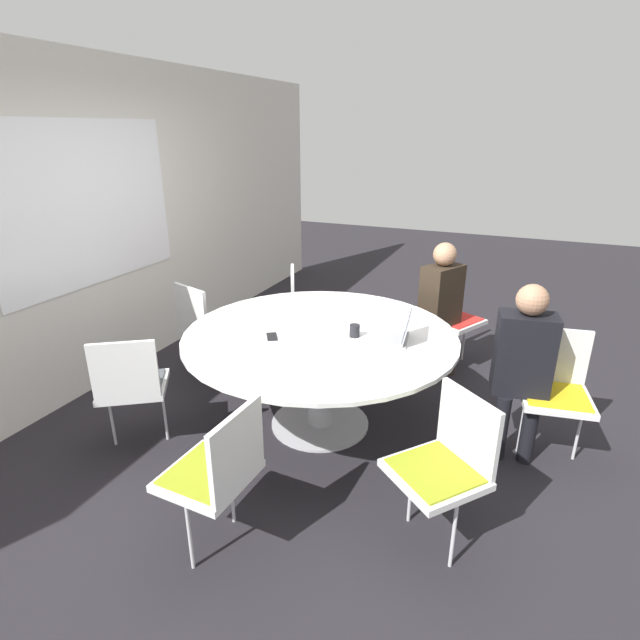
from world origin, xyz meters
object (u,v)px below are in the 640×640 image
object	(u,v)px
person_1	(442,300)
laptop	(397,334)
cell_phone	(272,337)
person_0	(523,359)
chair_1	(449,312)
chair_3	(205,321)
coffee_cup	(355,331)
chair_4	(131,382)
chair_2	(306,303)
chair_5	(218,467)
chair_0	(555,384)
chair_6	(446,459)

from	to	relation	value
person_1	laptop	world-z (taller)	person_1
laptop	cell_phone	size ratio (longest dim) A/B	2.15
person_0	cell_phone	world-z (taller)	person_0
chair_1	person_1	xyz separation A→B (m)	(-0.25, 0.04, 0.19)
chair_3	person_1	world-z (taller)	person_1
chair_3	person_0	bearing A→B (deg)	15.38
chair_1	coffee_cup	bearing A→B (deg)	10.41
chair_4	person_1	xyz separation A→B (m)	(1.99, -1.71, 0.19)
coffee_cup	chair_2	bearing A→B (deg)	38.72
chair_1	person_1	world-z (taller)	person_1
chair_4	chair_5	bearing A→B (deg)	-60.25
person_0	person_1	distance (m)	1.23
chair_3	chair_4	world-z (taller)	same
chair_5	coffee_cup	size ratio (longest dim) A/B	9.94
person_1	chair_0	bearing A→B (deg)	74.06
chair_5	cell_phone	distance (m)	1.17
chair_3	coffee_cup	xyz separation A→B (m)	(-0.32, -1.51, 0.28)
chair_0	person_1	bearing A→B (deg)	-52.73
person_1	laptop	size ratio (longest dim) A/B	3.66
chair_1	laptop	world-z (taller)	laptop
chair_5	coffee_cup	world-z (taller)	chair_5
person_0	coffee_cup	world-z (taller)	person_0
chair_1	chair_2	distance (m)	1.36
coffee_cup	cell_phone	xyz separation A→B (m)	(-0.24, 0.53, -0.04)
person_1	cell_phone	distance (m)	1.69
chair_5	chair_6	world-z (taller)	same
chair_3	person_1	size ratio (longest dim) A/B	0.71
chair_5	person_0	xyz separation A→B (m)	(1.52, -1.36, 0.19)
chair_0	chair_2	bearing A→B (deg)	-29.52
person_0	cell_phone	size ratio (longest dim) A/B	7.85
chair_0	laptop	world-z (taller)	laptop
laptop	person_1	bearing A→B (deg)	165.14
chair_2	chair_3	bearing A→B (deg)	-64.54
chair_3	laptop	distance (m)	1.85
chair_3	cell_phone	size ratio (longest dim) A/B	5.60
chair_4	chair_6	world-z (taller)	same
chair_4	chair_2	bearing A→B (deg)	44.31
chair_0	person_1	world-z (taller)	person_1
chair_2	person_0	bearing A→B (deg)	38.49
chair_0	coffee_cup	distance (m)	1.39
person_1	coffee_cup	distance (m)	1.24
chair_4	person_0	distance (m)	2.62
chair_2	cell_phone	xyz separation A→B (m)	(-1.35, -0.36, 0.24)
chair_5	person_0	distance (m)	2.05
person_0	cell_phone	bearing A→B (deg)	4.73
chair_0	chair_4	world-z (taller)	same
chair_0	chair_2	distance (m)	2.37
chair_0	laptop	size ratio (longest dim) A/B	2.61
chair_0	cell_phone	distance (m)	1.95
chair_4	chair_6	distance (m)	2.11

